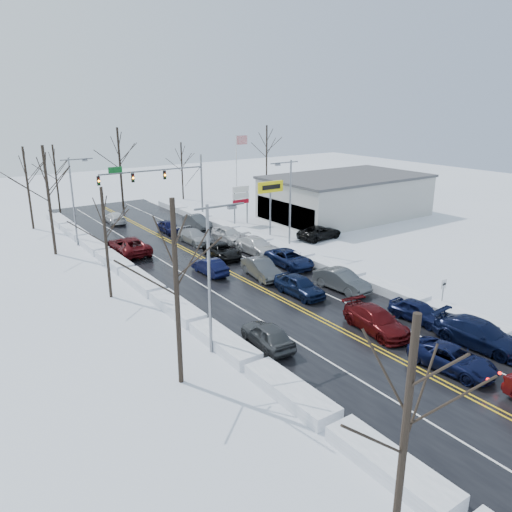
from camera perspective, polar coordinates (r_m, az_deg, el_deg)
ground at (r=37.94m, az=3.08°, el=-5.03°), size 160.00×160.00×0.00m
road_surface at (r=39.42m, az=1.31°, el=-4.12°), size 14.00×84.00×0.01m
snow_bank_left at (r=35.84m, az=-8.66°, el=-6.61°), size 1.63×72.00×0.72m
snow_bank_right at (r=44.04m, az=9.35°, el=-2.01°), size 1.63×72.00×0.72m
traffic_signal_mast at (r=61.67m, az=-10.43°, el=8.75°), size 13.28×0.39×8.00m
tires_plus_sign at (r=54.99m, az=1.67°, el=7.48°), size 3.20×0.34×6.00m
used_vehicles_sign at (r=60.16m, az=-1.75°, el=6.72°), size 2.20×0.22×4.65m
speed_limit_sign at (r=37.91m, az=20.62°, el=-3.55°), size 0.55×0.09×2.35m
flagpole at (r=68.90m, az=-2.14°, el=10.28°), size 1.87×1.20×10.00m
dealership_building at (r=65.56m, az=10.21°, el=6.76°), size 20.40×12.40×5.30m
streetlight_ne at (r=48.93m, az=3.75°, el=6.59°), size 3.20×0.25×9.00m
streetlight_sw at (r=28.63m, az=-5.06°, el=-1.32°), size 3.20×0.25×9.00m
streetlight_nw at (r=54.12m, az=-20.05°, el=6.62°), size 3.20×0.25×9.00m
tree_left_a at (r=15.41m, az=17.02°, el=-15.54°), size 3.60×3.60×9.00m
tree_left_b at (r=25.03m, az=-9.25°, el=-0.22°), size 4.00×4.00×10.00m
tree_left_c at (r=38.30m, az=-16.97°, el=3.78°), size 3.40×3.40×8.50m
tree_left_d at (r=51.23m, az=-22.83°, el=8.06°), size 4.20×4.20×10.50m
tree_left_e at (r=63.08m, az=-24.82°, el=8.70°), size 3.80×3.80×9.50m
tree_far_b at (r=70.88m, az=-22.01°, el=9.54°), size 3.60×3.60×9.00m
tree_far_c at (r=71.03m, az=-15.39°, el=11.33°), size 4.40×4.40×11.00m
tree_far_d at (r=76.45m, az=-8.50°, el=10.82°), size 3.40×3.40×8.50m
tree_far_e at (r=84.98m, az=1.23°, el=12.60°), size 4.20×4.20×10.50m
queued_car_2 at (r=30.78m, az=21.41°, el=-11.95°), size 2.74×5.08×1.35m
queued_car_3 at (r=33.95m, az=13.49°, el=-8.33°), size 2.83×5.50×1.53m
queued_car_4 at (r=38.94m, az=4.95°, el=-4.47°), size 1.96×4.73×1.60m
queued_car_5 at (r=42.62m, az=0.60°, el=-2.44°), size 2.27×5.00×1.59m
queued_car_6 at (r=47.99m, az=-3.84°, el=-0.18°), size 2.67×5.11×1.37m
queued_car_7 at (r=53.22m, az=-7.05°, el=1.50°), size 2.16×4.94×1.41m
queued_car_8 at (r=57.82m, az=-9.89°, el=2.66°), size 1.67×4.06×1.38m
queued_car_11 at (r=34.01m, az=24.04°, el=-9.40°), size 2.82×5.86×1.65m
queued_car_12 at (r=36.19m, az=17.99°, el=-7.07°), size 1.91×4.29×1.43m
queued_car_13 at (r=40.43m, az=9.73°, el=-3.82°), size 2.11×5.03×1.62m
queued_car_14 at (r=45.50m, az=3.83°, el=-1.17°), size 2.53×5.31×1.46m
queued_car_15 at (r=49.06m, az=0.11°, el=0.26°), size 2.35×5.54×1.60m
queued_car_16 at (r=53.19m, az=-3.11°, el=1.60°), size 2.03×4.85×1.64m
queued_car_17 at (r=59.64m, az=-6.75°, el=3.25°), size 1.86×4.65×1.50m
oncoming_car_0 at (r=43.60m, az=-5.28°, el=-2.04°), size 1.55×4.24×1.39m
oncoming_car_1 at (r=50.59m, az=-14.27°, el=0.24°), size 2.93×6.23×1.72m
oncoming_car_2 at (r=63.90m, az=-15.78°, el=3.66°), size 2.24×4.78×1.35m
oncoming_car_3 at (r=31.22m, az=1.30°, el=-10.21°), size 2.17×4.56×1.51m
parked_car_0 at (r=54.80m, az=7.27°, el=1.96°), size 5.45×2.87×1.46m
parked_car_1 at (r=59.58m, az=6.83°, el=3.23°), size 2.63×5.14×1.43m
parked_car_2 at (r=63.89m, az=1.48°, el=4.32°), size 1.78×3.98×1.33m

